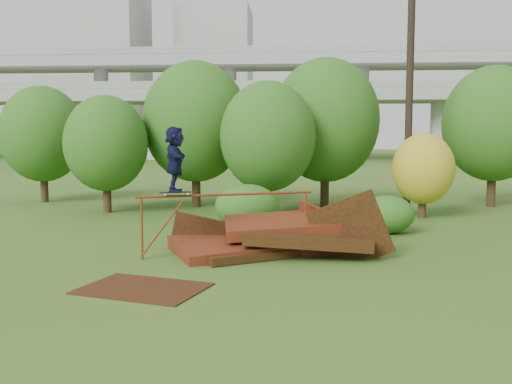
# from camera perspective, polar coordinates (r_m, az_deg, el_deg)

# --- Properties ---
(ground) EXTENTS (240.00, 240.00, 0.00)m
(ground) POSITION_cam_1_polar(r_m,az_deg,el_deg) (13.19, 2.88, -7.82)
(ground) COLOR #2D5116
(ground) RESTS_ON ground
(scrap_pile) EXTENTS (6.00, 3.85, 2.20)m
(scrap_pile) POSITION_cam_1_polar(r_m,az_deg,el_deg) (15.06, 1.86, -4.65)
(scrap_pile) COLOR #46180C
(scrap_pile) RESTS_ON ground
(grind_rail) EXTENTS (4.38, 1.78, 1.59)m
(grind_rail) POSITION_cam_1_polar(r_m,az_deg,el_deg) (14.75, -2.89, -1.37)
(grind_rail) COLOR maroon
(grind_rail) RESTS_ON ground
(skateboard) EXTENTS (0.81, 0.49, 0.08)m
(skateboard) POSITION_cam_1_polar(r_m,az_deg,el_deg) (14.43, -8.06, -0.03)
(skateboard) COLOR black
(skateboard) RESTS_ON grind_rail
(skater) EXTENTS (0.74, 1.58, 1.63)m
(skater) POSITION_cam_1_polar(r_m,az_deg,el_deg) (14.37, -8.11, 3.27)
(skater) COLOR #111238
(skater) RESTS_ON skateboard
(flat_plate) EXTENTS (2.80, 2.34, 0.03)m
(flat_plate) POSITION_cam_1_polar(r_m,az_deg,el_deg) (11.82, -11.25, -9.43)
(flat_plate) COLOR #3B1C0C
(flat_plate) RESTS_ON ground
(tree_0) EXTENTS (3.32, 3.32, 4.68)m
(tree_0) POSITION_cam_1_polar(r_m,az_deg,el_deg) (23.47, -14.79, 4.71)
(tree_0) COLOR black
(tree_0) RESTS_ON ground
(tree_1) EXTENTS (4.50, 4.50, 6.26)m
(tree_1) POSITION_cam_1_polar(r_m,az_deg,el_deg) (24.75, -6.06, 7.00)
(tree_1) COLOR black
(tree_1) RESTS_ON ground
(tree_2) EXTENTS (3.65, 3.65, 5.15)m
(tree_2) POSITION_cam_1_polar(r_m,az_deg,el_deg) (21.73, 1.17, 5.56)
(tree_2) COLOR black
(tree_2) RESTS_ON ground
(tree_3) EXTENTS (4.59, 4.59, 6.36)m
(tree_3) POSITION_cam_1_polar(r_m,az_deg,el_deg) (24.59, 6.96, 7.12)
(tree_3) COLOR black
(tree_3) RESTS_ON ground
(tree_4) EXTENTS (2.29, 2.29, 3.17)m
(tree_4) POSITION_cam_1_polar(r_m,az_deg,el_deg) (22.12, 16.38, 2.23)
(tree_4) COLOR black
(tree_4) RESTS_ON ground
(tree_5) EXTENTS (4.33, 4.33, 6.09)m
(tree_5) POSITION_cam_1_polar(r_m,az_deg,el_deg) (26.71, 22.69, 6.32)
(tree_5) COLOR black
(tree_5) RESTS_ON ground
(tree_6) EXTENTS (3.83, 3.83, 5.36)m
(tree_6) POSITION_cam_1_polar(r_m,az_deg,el_deg) (28.14, -20.57, 5.44)
(tree_6) COLOR black
(tree_6) RESTS_ON ground
(shrub_left) EXTENTS (2.14, 1.97, 1.48)m
(shrub_left) POSITION_cam_1_polar(r_m,az_deg,el_deg) (18.87, -0.91, -1.45)
(shrub_left) COLOR #194E15
(shrub_left) RESTS_ON ground
(shrub_right) EXTENTS (1.70, 1.56, 1.20)m
(shrub_right) POSITION_cam_1_polar(r_m,az_deg,el_deg) (18.43, 12.98, -2.20)
(shrub_right) COLOR #194E15
(shrub_right) RESTS_ON ground
(utility_pole) EXTENTS (1.40, 0.28, 10.50)m
(utility_pole) POSITION_cam_1_polar(r_m,az_deg,el_deg) (23.07, 15.13, 11.05)
(utility_pole) COLOR black
(utility_pole) RESTS_ON ground
(freeway_overpass) EXTENTS (160.00, 15.00, 13.70)m
(freeway_overpass) POSITION_cam_1_polar(r_m,az_deg,el_deg) (76.09, 3.92, 11.09)
(freeway_overpass) COLOR gray
(freeway_overpass) RESTS_ON ground
(building_left) EXTENTS (18.00, 16.00, 35.00)m
(building_left) POSITION_cam_1_polar(r_m,az_deg,el_deg) (115.31, -15.75, 12.62)
(building_left) COLOR #9E9E99
(building_left) RESTS_ON ground
(building_right) EXTENTS (14.00, 14.00, 28.00)m
(building_right) POSITION_cam_1_polar(r_m,az_deg,el_deg) (116.48, -4.06, 11.01)
(building_right) COLOR #9E9E99
(building_right) RESTS_ON ground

